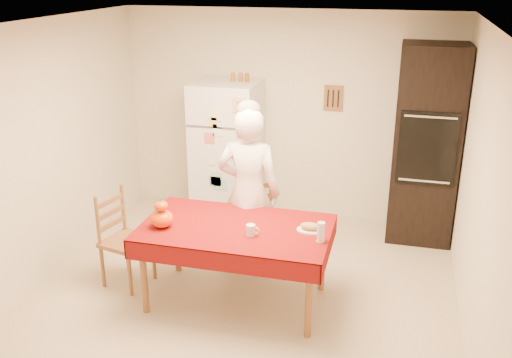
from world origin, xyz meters
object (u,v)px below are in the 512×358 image
(oven_cabinet, at_px, (426,145))
(dining_table, at_px, (236,234))
(coffee_mug, at_px, (251,230))
(wine_glass, at_px, (321,232))
(pumpkin_lower, at_px, (162,219))
(bread_plate, at_px, (310,230))
(seated_woman, at_px, (249,193))
(chair_left, at_px, (121,235))
(chair_far, at_px, (251,217))
(refrigerator, at_px, (227,152))

(oven_cabinet, distance_m, dining_table, 2.50)
(coffee_mug, xyz_separation_m, wine_glass, (0.60, 0.04, 0.04))
(pumpkin_lower, height_order, bread_plate, pumpkin_lower)
(dining_table, bearing_deg, seated_woman, 93.16)
(chair_left, xyz_separation_m, pumpkin_lower, (0.54, -0.22, 0.33))
(seated_woman, distance_m, bread_plate, 0.86)
(bread_plate, bearing_deg, wine_glass, -55.74)
(seated_woman, distance_m, wine_glass, 1.05)
(chair_left, bearing_deg, wine_glass, -80.98)
(chair_far, bearing_deg, wine_glass, -43.56)
(oven_cabinet, xyz_separation_m, seated_woman, (-1.68, -1.27, -0.24))
(seated_woman, bearing_deg, bread_plate, 143.98)
(oven_cabinet, bearing_deg, chair_left, -147.76)
(oven_cabinet, distance_m, chair_left, 3.39)
(chair_left, relative_size, pumpkin_lower, 4.59)
(dining_table, distance_m, wine_glass, 0.80)
(oven_cabinet, relative_size, wine_glass, 12.50)
(chair_far, relative_size, pumpkin_lower, 4.59)
(chair_left, distance_m, wine_glass, 1.99)
(pumpkin_lower, bearing_deg, chair_left, 157.61)
(refrigerator, height_order, wine_glass, refrigerator)
(oven_cabinet, bearing_deg, wine_glass, -114.05)
(oven_cabinet, distance_m, pumpkin_lower, 3.04)
(refrigerator, height_order, dining_table, refrigerator)
(wine_glass, relative_size, bread_plate, 0.73)
(pumpkin_lower, height_order, wine_glass, wine_glass)
(dining_table, xyz_separation_m, chair_left, (-1.18, 0.06, -0.18))
(chair_left, relative_size, bread_plate, 3.96)
(refrigerator, xyz_separation_m, dining_table, (0.64, -1.79, -0.16))
(bread_plate, bearing_deg, chair_far, 136.05)
(wine_glass, bearing_deg, oven_cabinet, 65.95)
(dining_table, distance_m, chair_left, 1.19)
(chair_left, height_order, wine_glass, chair_left)
(oven_cabinet, relative_size, bread_plate, 9.17)
(oven_cabinet, height_order, pumpkin_lower, oven_cabinet)
(coffee_mug, height_order, pumpkin_lower, pumpkin_lower)
(seated_woman, bearing_deg, chair_left, 23.38)
(refrigerator, distance_m, seated_woman, 1.37)
(refrigerator, distance_m, coffee_mug, 2.09)
(coffee_mug, bearing_deg, refrigerator, 112.85)
(oven_cabinet, xyz_separation_m, coffee_mug, (-1.47, -1.97, -0.29))
(pumpkin_lower, xyz_separation_m, bread_plate, (1.30, 0.24, -0.07))
(chair_far, bearing_deg, pumpkin_lower, -118.85)
(refrigerator, bearing_deg, dining_table, -70.44)
(oven_cabinet, height_order, bread_plate, oven_cabinet)
(dining_table, xyz_separation_m, bread_plate, (0.66, 0.07, 0.08))
(dining_table, bearing_deg, chair_left, 177.26)
(chair_far, distance_m, bread_plate, 1.04)
(pumpkin_lower, relative_size, bread_plate, 0.86)
(coffee_mug, distance_m, bread_plate, 0.53)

